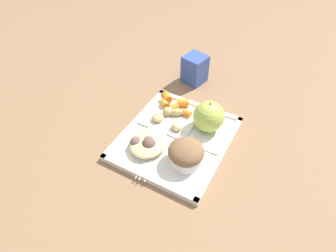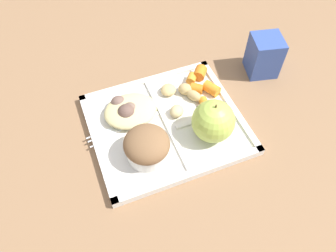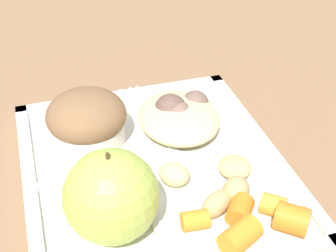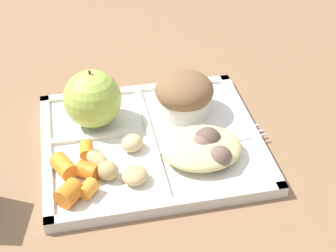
{
  "view_description": "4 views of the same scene",
  "coord_description": "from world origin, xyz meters",
  "px_view_note": "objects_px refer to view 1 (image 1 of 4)",
  "views": [
    {
      "loc": [
        0.48,
        0.24,
        0.58
      ],
      "look_at": [
        -0.0,
        -0.03,
        0.04
      ],
      "focal_mm": 30.9,
      "sensor_mm": 36.0,
      "label": 1
    },
    {
      "loc": [
        0.15,
        0.38,
        0.56
      ],
      "look_at": [
        0.01,
        0.03,
        0.04
      ],
      "focal_mm": 34.97,
      "sensor_mm": 36.0,
      "label": 2
    },
    {
      "loc": [
        -0.39,
        0.1,
        0.36
      ],
      "look_at": [
        0.03,
        -0.02,
        0.04
      ],
      "focal_mm": 53.18,
      "sensor_mm": 36.0,
      "label": 3
    },
    {
      "loc": [
        -0.09,
        -0.57,
        0.5
      ],
      "look_at": [
        0.03,
        0.01,
        0.02
      ],
      "focal_mm": 55.82,
      "sensor_mm": 36.0,
      "label": 4
    }
  ],
  "objects_px": {
    "bran_muffin": "(186,154)",
    "milk_carton": "(195,69)",
    "plastic_fork": "(151,159)",
    "lunch_tray": "(176,139)",
    "green_apple": "(209,116)"
  },
  "relations": [
    {
      "from": "plastic_fork",
      "to": "lunch_tray",
      "type": "bearing_deg",
      "value": 168.02
    },
    {
      "from": "lunch_tray",
      "to": "green_apple",
      "type": "relative_size",
      "value": 3.4
    },
    {
      "from": "lunch_tray",
      "to": "milk_carton",
      "type": "xyz_separation_m",
      "value": [
        -0.27,
        -0.07,
        0.04
      ]
    },
    {
      "from": "plastic_fork",
      "to": "milk_carton",
      "type": "bearing_deg",
      "value": -171.71
    },
    {
      "from": "lunch_tray",
      "to": "plastic_fork",
      "type": "distance_m",
      "value": 0.1
    },
    {
      "from": "bran_muffin",
      "to": "lunch_tray",
      "type": "bearing_deg",
      "value": -136.6
    },
    {
      "from": "lunch_tray",
      "to": "green_apple",
      "type": "distance_m",
      "value": 0.11
    },
    {
      "from": "milk_carton",
      "to": "green_apple",
      "type": "bearing_deg",
      "value": 47.23
    },
    {
      "from": "lunch_tray",
      "to": "green_apple",
      "type": "bearing_deg",
      "value": 141.85
    },
    {
      "from": "bran_muffin",
      "to": "milk_carton",
      "type": "distance_m",
      "value": 0.36
    },
    {
      "from": "bran_muffin",
      "to": "milk_carton",
      "type": "xyz_separation_m",
      "value": [
        -0.33,
        -0.13,
        0.0
      ]
    },
    {
      "from": "green_apple",
      "to": "plastic_fork",
      "type": "distance_m",
      "value": 0.19
    },
    {
      "from": "plastic_fork",
      "to": "milk_carton",
      "type": "xyz_separation_m",
      "value": [
        -0.37,
        -0.05,
        0.03
      ]
    },
    {
      "from": "bran_muffin",
      "to": "milk_carton",
      "type": "height_order",
      "value": "milk_carton"
    },
    {
      "from": "green_apple",
      "to": "bran_muffin",
      "type": "distance_m",
      "value": 0.14
    }
  ]
}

